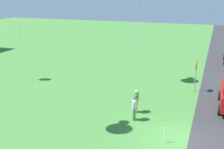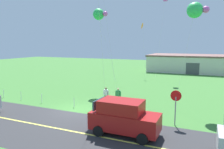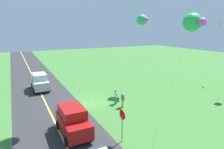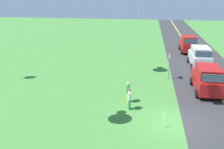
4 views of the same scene
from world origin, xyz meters
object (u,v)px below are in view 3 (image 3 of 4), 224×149
object	(u,v)px
stop_sign	(122,119)
kite_orange_near	(142,20)
person_adult_companion	(116,96)
kite_green_far	(193,22)
person_adult_near	(123,100)
car_parked_west_near	(40,82)
car_suv_foreground	(73,120)
kite_pink_drift	(220,25)

from	to	relation	value
stop_sign	kite_orange_near	bearing A→B (deg)	139.79
person_adult_companion	kite_green_far	xyz separation A→B (m)	(7.66, 2.45, 7.89)
person_adult_near	kite_green_far	distance (m)	10.44
person_adult_near	person_adult_companion	world-z (taller)	same
stop_sign	kite_green_far	bearing A→B (deg)	82.93
car_parked_west_near	person_adult_companion	xyz separation A→B (m)	(9.40, 6.87, -0.29)
person_adult_near	kite_green_far	xyz separation A→B (m)	(6.46, 2.25, 7.89)
person_adult_near	kite_orange_near	size ratio (longest dim) A/B	0.16
car_suv_foreground	person_adult_companion	size ratio (longest dim) A/B	2.75
person_adult_companion	kite_green_far	distance (m)	11.27
kite_green_far	kite_pink_drift	distance (m)	19.38
car_suv_foreground	kite_orange_near	world-z (taller)	kite_orange_near
person_adult_near	stop_sign	bearing A→B (deg)	-94.10
person_adult_near	person_adult_companion	distance (m)	1.22
person_adult_near	kite_pink_drift	distance (m)	20.95
kite_green_far	kite_pink_drift	xyz separation A→B (m)	(-9.57, 16.85, 0.14)
car_parked_west_near	kite_green_far	xyz separation A→B (m)	(17.06, 9.32, 7.60)
person_adult_companion	car_suv_foreground	bearing A→B (deg)	128.69
stop_sign	person_adult_near	distance (m)	6.73
kite_green_far	kite_orange_near	world-z (taller)	kite_orange_near
car_parked_west_near	stop_sign	bearing A→B (deg)	12.80
stop_sign	kite_pink_drift	xyz separation A→B (m)	(-8.87, 22.45, 7.10)
kite_green_far	kite_pink_drift	bearing A→B (deg)	119.59
person_adult_companion	kite_green_far	bearing A→B (deg)	-157.83
kite_pink_drift	person_adult_near	bearing A→B (deg)	-80.74
car_parked_west_near	kite_pink_drift	world-z (taller)	kite_pink_drift
kite_green_far	kite_pink_drift	world-z (taller)	kite_pink_drift
kite_pink_drift	kite_orange_near	size ratio (longest dim) A/B	0.94
car_parked_west_near	person_adult_near	bearing A→B (deg)	33.71
person_adult_near	car_parked_west_near	bearing A→B (deg)	149.80
kite_pink_drift	kite_green_far	bearing A→B (deg)	-60.41
car_parked_west_near	kite_orange_near	size ratio (longest dim) A/B	0.43
car_parked_west_near	kite_green_far	bearing A→B (deg)	28.65
car_suv_foreground	kite_green_far	distance (m)	11.95
person_adult_companion	kite_orange_near	bearing A→B (deg)	-53.48
person_adult_companion	kite_orange_near	size ratio (longest dim) A/B	0.16
person_adult_near	kite_green_far	world-z (taller)	kite_green_far
stop_sign	kite_green_far	size ratio (longest dim) A/B	0.27
kite_orange_near	stop_sign	bearing A→B (deg)	-40.21
stop_sign	person_adult_companion	distance (m)	7.70
kite_green_far	kite_orange_near	distance (m)	11.83
car_suv_foreground	person_adult_near	xyz separation A→B (m)	(-2.94, 6.28, -0.29)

